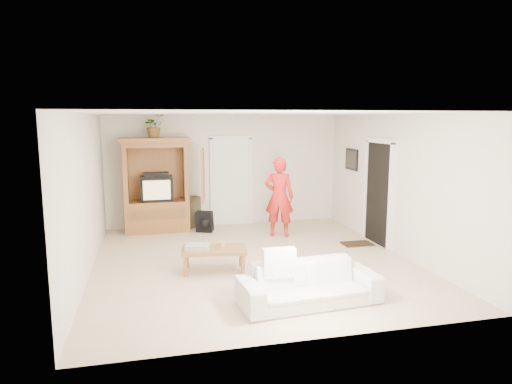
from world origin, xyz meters
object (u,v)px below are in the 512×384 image
(man, at_px, (279,197))
(sofa, at_px, (309,284))
(armoire, at_px, (158,191))
(coffee_table, at_px, (214,251))

(man, relative_size, sofa, 0.89)
(armoire, distance_m, sofa, 5.07)
(armoire, bearing_deg, coffee_table, -74.76)
(armoire, height_order, man, armoire)
(sofa, distance_m, coffee_table, 1.96)
(armoire, distance_m, man, 2.73)
(man, bearing_deg, coffee_table, 72.56)
(man, xyz_separation_m, coffee_table, (-1.69, -1.98, -0.51))
(sofa, bearing_deg, man, 75.40)
(armoire, relative_size, man, 1.23)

